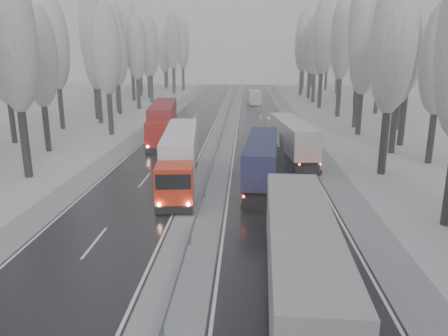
# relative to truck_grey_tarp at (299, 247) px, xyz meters

# --- Properties ---
(carriageway_right) EXTENTS (7.50, 200.00, 0.03)m
(carriageway_right) POSITION_rel_truck_grey_tarp_xyz_m (0.10, 22.94, -2.31)
(carriageway_right) COLOR black
(carriageway_right) RESTS_ON ground
(carriageway_left) EXTENTS (7.50, 200.00, 0.03)m
(carriageway_left) POSITION_rel_truck_grey_tarp_xyz_m (-10.40, 22.94, -2.31)
(carriageway_left) COLOR black
(carriageway_left) RESTS_ON ground
(median_slush) EXTENTS (3.00, 200.00, 0.04)m
(median_slush) POSITION_rel_truck_grey_tarp_xyz_m (-5.15, 22.94, -2.31)
(median_slush) COLOR #919398
(median_slush) RESTS_ON ground
(shoulder_right) EXTENTS (2.40, 200.00, 0.04)m
(shoulder_right) POSITION_rel_truck_grey_tarp_xyz_m (5.05, 22.94, -2.31)
(shoulder_right) COLOR #919398
(shoulder_right) RESTS_ON ground
(shoulder_left) EXTENTS (2.40, 200.00, 0.04)m
(shoulder_left) POSITION_rel_truck_grey_tarp_xyz_m (-15.35, 22.94, -2.31)
(shoulder_left) COLOR #919398
(shoulder_left) RESTS_ON ground
(median_guardrail) EXTENTS (0.12, 200.00, 0.76)m
(median_guardrail) POSITION_rel_truck_grey_tarp_xyz_m (-5.15, 22.93, -1.73)
(median_guardrail) COLOR slate
(median_guardrail) RESTS_ON ground
(tree_18) EXTENTS (3.60, 3.60, 16.58)m
(tree_18) POSITION_rel_truck_grey_tarp_xyz_m (9.36, 19.97, 8.37)
(tree_18) COLOR black
(tree_18) RESTS_ON ground
(tree_19) EXTENTS (3.60, 3.60, 14.57)m
(tree_19) POSITION_rel_truck_grey_tarp_xyz_m (14.87, 23.97, 7.09)
(tree_19) COLOR black
(tree_19) RESTS_ON ground
(tree_20) EXTENTS (3.60, 3.60, 15.71)m
(tree_20) POSITION_rel_truck_grey_tarp_xyz_m (12.75, 28.10, 7.81)
(tree_20) COLOR black
(tree_20) RESTS_ON ground
(tree_21) EXTENTS (3.60, 3.60, 18.62)m
(tree_21) POSITION_rel_truck_grey_tarp_xyz_m (14.97, 32.10, 9.67)
(tree_21) COLOR black
(tree_21) RESTS_ON ground
(tree_22) EXTENTS (3.60, 3.60, 15.86)m
(tree_22) POSITION_rel_truck_grey_tarp_xyz_m (11.87, 38.54, 7.91)
(tree_22) COLOR black
(tree_22) RESTS_ON ground
(tree_23) EXTENTS (3.60, 3.60, 13.55)m
(tree_23) POSITION_rel_truck_grey_tarp_xyz_m (18.16, 42.54, 6.44)
(tree_23) COLOR black
(tree_23) RESTS_ON ground
(tree_24) EXTENTS (3.60, 3.60, 20.49)m
(tree_24) POSITION_rel_truck_grey_tarp_xyz_m (12.75, 43.96, 10.86)
(tree_24) COLOR black
(tree_24) RESTS_ON ground
(tree_25) EXTENTS (3.60, 3.60, 19.44)m
(tree_25) POSITION_rel_truck_grey_tarp_xyz_m (19.66, 47.96, 10.19)
(tree_25) COLOR black
(tree_25) RESTS_ON ground
(tree_26) EXTENTS (3.60, 3.60, 18.78)m
(tree_26) POSITION_rel_truck_grey_tarp_xyz_m (12.41, 54.21, 9.77)
(tree_26) COLOR black
(tree_26) RESTS_ON ground
(tree_27) EXTENTS (3.60, 3.60, 17.62)m
(tree_27) POSITION_rel_truck_grey_tarp_xyz_m (19.56, 58.21, 9.03)
(tree_27) COLOR black
(tree_27) RESTS_ON ground
(tree_28) EXTENTS (3.60, 3.60, 19.62)m
(tree_28) POSITION_rel_truck_grey_tarp_xyz_m (11.19, 64.89, 10.31)
(tree_28) COLOR black
(tree_28) RESTS_ON ground
(tree_29) EXTENTS (3.60, 3.60, 18.11)m
(tree_29) POSITION_rel_truck_grey_tarp_xyz_m (18.56, 68.89, 9.34)
(tree_29) COLOR black
(tree_29) RESTS_ON ground
(tree_30) EXTENTS (3.60, 3.60, 17.86)m
(tree_30) POSITION_rel_truck_grey_tarp_xyz_m (11.41, 74.64, 9.19)
(tree_30) COLOR black
(tree_30) RESTS_ON ground
(tree_31) EXTENTS (3.60, 3.60, 18.58)m
(tree_31) POSITION_rel_truck_grey_tarp_xyz_m (17.33, 78.64, 9.64)
(tree_31) COLOR black
(tree_31) RESTS_ON ground
(tree_32) EXTENTS (3.60, 3.60, 17.33)m
(tree_32) POSITION_rel_truck_grey_tarp_xyz_m (11.48, 82.15, 8.85)
(tree_32) COLOR black
(tree_32) RESTS_ON ground
(tree_33) EXTENTS (3.60, 3.60, 14.33)m
(tree_33) POSITION_rel_truck_grey_tarp_xyz_m (14.62, 86.15, 6.93)
(tree_33) COLOR black
(tree_33) RESTS_ON ground
(tree_34) EXTENTS (3.60, 3.60, 17.63)m
(tree_34) POSITION_rel_truck_grey_tarp_xyz_m (10.58, 89.26, 9.04)
(tree_34) COLOR black
(tree_34) RESTS_ON ground
(tree_35) EXTENTS (3.60, 3.60, 18.25)m
(tree_35) POSITION_rel_truck_grey_tarp_xyz_m (19.79, 93.26, 9.44)
(tree_35) COLOR black
(tree_35) RESTS_ON ground
(tree_36) EXTENTS (3.60, 3.60, 20.23)m
(tree_36) POSITION_rel_truck_grey_tarp_xyz_m (11.89, 99.10, 10.69)
(tree_36) COLOR black
(tree_36) RESTS_ON ground
(tree_37) EXTENTS (3.60, 3.60, 16.37)m
(tree_37) POSITION_rel_truck_grey_tarp_xyz_m (18.87, 103.10, 8.24)
(tree_37) COLOR black
(tree_37) RESTS_ON ground
(tree_38) EXTENTS (3.60, 3.60, 17.97)m
(tree_38) POSITION_rel_truck_grey_tarp_xyz_m (13.58, 109.67, 9.26)
(tree_38) COLOR black
(tree_38) RESTS_ON ground
(tree_39) EXTENTS (3.60, 3.60, 16.19)m
(tree_39) POSITION_rel_truck_grey_tarp_xyz_m (16.40, 113.67, 8.12)
(tree_39) COLOR black
(tree_39) RESTS_ON ground
(tree_58) EXTENTS (3.60, 3.60, 17.21)m
(tree_58) POSITION_rel_truck_grey_tarp_xyz_m (-20.28, 17.50, 8.77)
(tree_58) COLOR black
(tree_58) RESTS_ON ground
(tree_60) EXTENTS (3.60, 3.60, 14.84)m
(tree_60) POSITION_rel_truck_grey_tarp_xyz_m (-22.90, 27.14, 7.26)
(tree_60) COLOR black
(tree_60) RESTS_ON ground
(tree_61) EXTENTS (3.60, 3.60, 13.95)m
(tree_61) POSITION_rel_truck_grey_tarp_xyz_m (-28.67, 31.14, 6.69)
(tree_61) COLOR black
(tree_61) RESTS_ON ground
(tree_62) EXTENTS (3.60, 3.60, 16.04)m
(tree_62) POSITION_rel_truck_grey_tarp_xyz_m (-19.09, 36.67, 8.03)
(tree_62) COLOR black
(tree_62) RESTS_ON ground
(tree_63) EXTENTS (3.60, 3.60, 16.88)m
(tree_63) POSITION_rel_truck_grey_tarp_xyz_m (-27.00, 40.67, 8.56)
(tree_63) COLOR black
(tree_63) RESTS_ON ground
(tree_64) EXTENTS (3.60, 3.60, 15.42)m
(tree_64) POSITION_rel_truck_grey_tarp_xyz_m (-23.41, 45.65, 7.63)
(tree_64) COLOR black
(tree_64) RESTS_ON ground
(tree_65) EXTENTS (3.60, 3.60, 19.48)m
(tree_65) POSITION_rel_truck_grey_tarp_xyz_m (-25.20, 49.65, 10.22)
(tree_65) COLOR black
(tree_65) RESTS_ON ground
(tree_66) EXTENTS (3.60, 3.60, 15.23)m
(tree_66) POSITION_rel_truck_grey_tarp_xyz_m (-23.31, 55.29, 7.51)
(tree_66) COLOR black
(tree_66) RESTS_ON ground
(tree_67) EXTENTS (3.60, 3.60, 17.09)m
(tree_67) POSITION_rel_truck_grey_tarp_xyz_m (-24.70, 59.29, 8.70)
(tree_67) COLOR black
(tree_67) RESTS_ON ground
(tree_68) EXTENTS (3.60, 3.60, 16.65)m
(tree_68) POSITION_rel_truck_grey_tarp_xyz_m (-21.73, 62.05, 8.42)
(tree_68) COLOR black
(tree_68) RESTS_ON ground
(tree_69) EXTENTS (3.60, 3.60, 19.35)m
(tree_69) POSITION_rel_truck_grey_tarp_xyz_m (-26.57, 66.05, 10.13)
(tree_69) COLOR black
(tree_69) RESTS_ON ground
(tree_70) EXTENTS (3.60, 3.60, 17.09)m
(tree_70) POSITION_rel_truck_grey_tarp_xyz_m (-21.48, 72.13, 8.70)
(tree_70) COLOR black
(tree_70) RESTS_ON ground
(tree_71) EXTENTS (3.60, 3.60, 19.61)m
(tree_71) POSITION_rel_truck_grey_tarp_xyz_m (-26.24, 76.13, 10.30)
(tree_71) COLOR black
(tree_71) RESTS_ON ground
(tree_72) EXTENTS (3.60, 3.60, 15.11)m
(tree_72) POSITION_rel_truck_grey_tarp_xyz_m (-24.08, 81.47, 7.43)
(tree_72) COLOR black
(tree_72) RESTS_ON ground
(tree_73) EXTENTS (3.60, 3.60, 17.22)m
(tree_73) POSITION_rel_truck_grey_tarp_xyz_m (-26.97, 85.47, 8.78)
(tree_73) COLOR black
(tree_73) RESTS_ON ground
(tree_74) EXTENTS (3.60, 3.60, 19.68)m
(tree_74) POSITION_rel_truck_grey_tarp_xyz_m (-20.22, 92.27, 10.34)
(tree_74) COLOR black
(tree_74) RESTS_ON ground
(tree_75) EXTENTS (3.60, 3.60, 18.60)m
(tree_75) POSITION_rel_truck_grey_tarp_xyz_m (-29.35, 96.27, 9.66)
(tree_75) COLOR black
(tree_75) RESTS_ON ground
(tree_76) EXTENTS (3.60, 3.60, 18.55)m
(tree_76) POSITION_rel_truck_grey_tarp_xyz_m (-19.20, 101.66, 9.62)
(tree_76) COLOR black
(tree_76) RESTS_ON ground
(tree_77) EXTENTS (3.60, 3.60, 14.32)m
(tree_77) POSITION_rel_truck_grey_tarp_xyz_m (-24.81, 105.66, 6.93)
(tree_77) COLOR black
(tree_77) RESTS_ON ground
(tree_78) EXTENTS (3.60, 3.60, 19.55)m
(tree_78) POSITION_rel_truck_grey_tarp_xyz_m (-22.71, 108.25, 10.26)
(tree_78) COLOR black
(tree_78) RESTS_ON ground
(tree_79) EXTENTS (3.60, 3.60, 17.07)m
(tree_79) POSITION_rel_truck_grey_tarp_xyz_m (-25.48, 112.25, 8.68)
(tree_79) COLOR black
(tree_79) RESTS_ON ground
(truck_grey_tarp) EXTENTS (2.99, 15.64, 3.99)m
(truck_grey_tarp) POSITION_rel_truck_grey_tarp_xyz_m (0.00, 0.00, 0.00)
(truck_grey_tarp) COLOR #46464B
(truck_grey_tarp) RESTS_ON ground
(truck_blue_box) EXTENTS (3.28, 14.20, 3.61)m
(truck_blue_box) POSITION_rel_truck_grey_tarp_xyz_m (-0.91, 17.39, -0.22)
(truck_blue_box) COLOR navy
(truck_blue_box) RESTS_ON ground
(truck_cream_box) EXTENTS (4.01, 14.73, 3.74)m
(truck_cream_box) POSITION_rel_truck_grey_tarp_xyz_m (2.08, 25.74, -0.14)
(truck_cream_box) COLOR beige
(truck_cream_box) RESTS_ON ground
(box_truck_distant) EXTENTS (2.72, 7.46, 2.74)m
(box_truck_distant) POSITION_rel_truck_grey_tarp_xyz_m (-0.70, 70.47, -0.94)
(box_truck_distant) COLOR #B4B6BC
(box_truck_distant) RESTS_ON ground
(truck_red_white) EXTENTS (3.84, 15.51, 3.95)m
(truck_red_white) POSITION_rel_truck_grey_tarp_xyz_m (-7.46, 17.07, -0.03)
(truck_red_white) COLOR red
(truck_red_white) RESTS_ON ground
(truck_red_red) EXTENTS (4.31, 16.31, 4.15)m
(truck_red_red) POSITION_rel_truck_grey_tarp_xyz_m (-12.03, 33.95, 0.09)
(truck_red_red) COLOR #A51009
(truck_red_red) RESTS_ON ground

